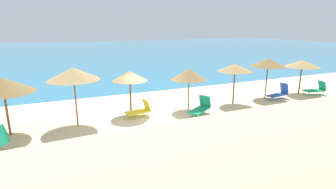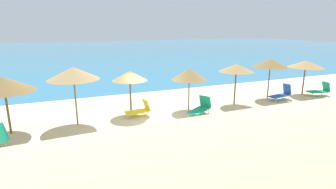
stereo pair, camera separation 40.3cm
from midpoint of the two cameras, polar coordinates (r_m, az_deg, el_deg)
ground_plane at (r=14.20m, az=-2.48°, el=-5.63°), size 160.00×160.00×0.00m
sea_water at (r=57.52m, az=-18.10°, el=8.81°), size 160.00×76.69×0.01m
dune_ridge at (r=7.89m, az=25.55°, el=-14.31°), size 46.92×7.35×2.50m
beach_umbrella_1 at (r=13.85m, az=-31.16°, el=1.90°), size 2.65×2.65×2.70m
beach_umbrella_2 at (r=13.68m, az=-18.91°, el=4.32°), size 2.52×2.52×2.97m
beach_umbrella_3 at (r=14.78m, az=-7.44°, el=3.99°), size 1.95×1.95×2.50m
beach_umbrella_4 at (r=15.50m, az=5.34°, el=4.38°), size 2.09×2.09×2.52m
beach_umbrella_5 at (r=17.19m, az=15.14°, el=5.51°), size 2.18×2.18×2.60m
beach_umbrella_6 at (r=19.35m, az=21.75°, el=6.34°), size 2.37×2.37×2.79m
beach_umbrella_7 at (r=21.64m, az=27.99°, el=5.78°), size 2.47×2.47×2.51m
lounge_chair_0 at (r=14.79m, az=-5.32°, el=-3.27°), size 1.41×0.80×0.92m
lounge_chair_1 at (r=22.20m, az=30.33°, el=0.83°), size 1.62×0.93×1.02m
lounge_chair_2 at (r=19.78m, az=23.78°, el=0.14°), size 1.75×0.81×1.07m
lounge_chair_3 at (r=15.02m, az=7.82°, el=-2.87°), size 1.74×1.45×1.04m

